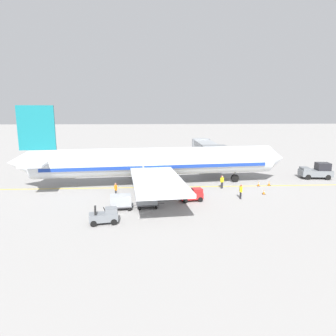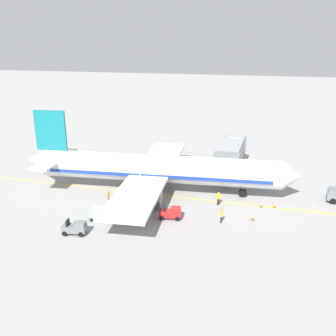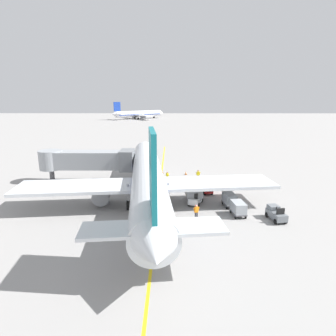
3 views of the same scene
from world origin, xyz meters
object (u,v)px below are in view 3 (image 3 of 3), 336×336
Objects in this scene: baggage_cart_second_in_train at (238,208)px; ground_crew_loader at (198,175)px; jet_bridge at (87,160)px; baggage_cart_front at (229,199)px; safety_cone_nose_left at (186,173)px; safety_cone_wing_tip at (162,172)px; baggage_tug_trailing at (196,198)px; ground_crew_wing_walker at (196,211)px; baggage_tug_lead at (206,188)px; parked_airliner at (148,178)px; safety_cone_nose_right at (161,169)px; distant_taxiing_airliner at (139,114)px; pushback_tractor at (144,155)px; ground_crew_marshaller at (167,176)px; baggage_tug_spare at (276,214)px.

ground_crew_loader is (-3.09, 13.35, 0.00)m from baggage_cart_second_in_train.
baggage_cart_front is at bearing -26.47° from jet_bridge.
safety_cone_nose_left is at bearing 116.90° from ground_crew_loader.
baggage_cart_second_in_train is 19.60m from safety_cone_wing_tip.
baggage_tug_trailing is 4.52m from ground_crew_wing_walker.
baggage_tug_lead is (17.38, -4.75, -2.74)m from jet_bridge.
safety_cone_wing_tip is (-8.76, 17.52, -0.66)m from baggage_cart_second_in_train.
parked_airliner is at bearing 174.57° from baggage_cart_front.
safety_cone_nose_right is (-4.26, 2.36, 0.00)m from safety_cone_nose_left.
safety_cone_nose_left is 127.25m from distant_taxiing_airliner.
parked_airliner is 7.51m from ground_crew_wing_walker.
jet_bridge reaches higher than safety_cone_nose_right.
parked_airliner is 22.10× the size of ground_crew_wing_walker.
jet_bridge is 17.14m from pushback_tractor.
safety_cone_nose_right is (-5.98, 5.75, -0.66)m from ground_crew_loader.
ground_crew_wing_walker is (-2.09, -8.71, 0.24)m from baggage_tug_lead.
baggage_cart_front reaches higher than safety_cone_nose_right.
baggage_cart_second_in_train is at bearing -65.20° from pushback_tractor.
ground_crew_marshaller is (-4.78, -1.03, 0.00)m from ground_crew_loader.
baggage_tug_spare is at bearing -54.16° from baggage_tug_lead.
pushback_tractor is 7.84× the size of safety_cone_nose_left.
baggage_tug_trailing reaches higher than safety_cone_wing_tip.
parked_airliner is 14.47m from safety_cone_nose_left.
ground_crew_wing_walker reaches higher than safety_cone_wing_tip.
safety_cone_nose_left is at bearing -54.01° from pushback_tractor.
ground_crew_wing_walker reaches higher than baggage_tug_spare.
ground_crew_wing_walker is 13.75m from ground_crew_marshaller.
parked_airliner reaches higher than baggage_cart_front.
safety_cone_wing_tip is at bearing 122.07° from baggage_tug_lead.
ground_crew_loader is at bearing -43.88° from safety_cone_nose_right.
baggage_tug_lead and baggage_tug_trailing have the same top height.
jet_bridge is (-9.84, 8.81, 0.27)m from parked_airliner.
safety_cone_nose_right is at bearing 100.79° from safety_cone_wing_tip.
baggage_tug_lead is at bearing -79.95° from distant_taxiing_airliner.
distant_taxiing_airliner reaches higher than safety_cone_wing_tip.
baggage_tug_spare is 5.59m from baggage_cart_front.
ground_crew_loader reaches higher than baggage_tug_trailing.
safety_cone_nose_right is at bearing 31.57° from jet_bridge.
baggage_tug_spare is (16.58, -28.90, -0.39)m from pushback_tractor.
pushback_tractor is 1.73× the size of baggage_tug_spare.
safety_cone_wing_tip is (-3.96, 0.79, 0.00)m from safety_cone_nose_left.
baggage_tug_lead is at bearing 28.30° from parked_airliner.
baggage_tug_spare is 15.95m from ground_crew_loader.
baggage_cart_front is (3.88, -0.77, 0.24)m from baggage_tug_trailing.
baggage_tug_trailing is at bearing -96.99° from ground_crew_loader.
baggage_tug_spare reaches higher than safety_cone_wing_tip.
baggage_tug_lead is at bearing 67.80° from baggage_tug_trailing.
baggage_cart_front reaches higher than safety_cone_wing_tip.
parked_airliner reaches higher than safety_cone_wing_tip.
jet_bridge reaches higher than baggage_tug_trailing.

